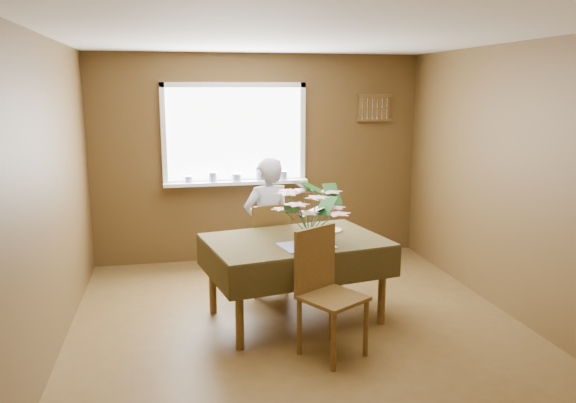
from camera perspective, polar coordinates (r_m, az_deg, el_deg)
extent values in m
plane|color=brown|center=(5.06, 1.31, -12.97)|extent=(4.50, 4.50, 0.00)
plane|color=white|center=(4.63, 1.46, 16.50)|extent=(4.50, 4.50, 0.00)
plane|color=brown|center=(6.87, -2.92, 4.39)|extent=(4.00, 0.00, 4.00)
plane|color=brown|center=(2.61, 12.82, -7.64)|extent=(4.00, 0.00, 4.00)
plane|color=brown|center=(4.66, -23.31, 0.10)|extent=(0.00, 4.50, 4.50)
plane|color=brown|center=(5.49, 22.15, 1.78)|extent=(0.00, 4.50, 4.50)
cube|color=white|center=(6.79, -5.44, 6.81)|extent=(1.60, 0.01, 1.10)
cube|color=white|center=(6.75, -5.52, 11.72)|extent=(1.72, 0.06, 0.06)
cube|color=white|center=(6.84, -5.34, 1.96)|extent=(1.72, 0.06, 0.06)
cube|color=white|center=(6.73, -12.52, 6.56)|extent=(0.06, 0.06, 1.22)
cube|color=white|center=(6.91, 1.47, 6.94)|extent=(0.06, 0.06, 1.22)
cube|color=white|center=(6.77, -5.27, 1.94)|extent=(1.72, 0.20, 0.04)
cylinder|color=white|center=(6.70, -10.05, 2.24)|extent=(0.09, 0.09, 0.08)
cylinder|color=white|center=(6.71, -7.65, 2.48)|extent=(0.11, 0.11, 0.12)
cylinder|color=white|center=(6.74, -5.26, 2.47)|extent=(0.12, 0.12, 0.09)
cylinder|color=white|center=(6.78, -2.90, 2.70)|extent=(0.10, 0.10, 0.13)
cylinder|color=white|center=(6.83, -0.56, 2.68)|extent=(0.11, 0.11, 0.10)
cube|color=brown|center=(7.17, 8.75, 9.38)|extent=(0.40, 0.03, 0.30)
cube|color=brown|center=(7.15, 8.83, 10.58)|extent=(0.44, 0.04, 0.03)
cube|color=brown|center=(7.16, 8.75, 8.18)|extent=(0.44, 0.04, 0.03)
cylinder|color=brown|center=(4.61, -4.96, -10.77)|extent=(0.07, 0.07, 0.71)
cylinder|color=brown|center=(5.13, 9.53, -8.51)|extent=(0.07, 0.07, 0.71)
cylinder|color=brown|center=(5.36, -7.68, -7.59)|extent=(0.07, 0.07, 0.71)
cylinder|color=brown|center=(5.82, 5.17, -5.99)|extent=(0.07, 0.07, 0.71)
cube|color=brown|center=(5.08, 0.74, -4.16)|extent=(1.65, 1.25, 0.04)
cube|color=black|center=(5.07, 0.74, -3.89)|extent=(1.72, 1.32, 0.01)
cube|color=black|center=(4.65, 3.31, -7.18)|extent=(1.53, 0.30, 0.28)
cube|color=black|center=(5.58, -1.40, -4.00)|extent=(1.53, 0.30, 0.28)
cube|color=black|center=(4.87, -7.74, -6.41)|extent=(0.21, 1.04, 0.28)
cube|color=black|center=(5.45, 8.27, -4.49)|extent=(0.21, 1.04, 0.28)
cube|color=#476DC9|center=(4.85, 1.90, -4.49)|extent=(0.50, 0.41, 0.01)
cylinder|color=brown|center=(6.15, -1.57, -6.30)|extent=(0.04, 0.04, 0.44)
cylinder|color=brown|center=(6.03, -4.61, -6.72)|extent=(0.04, 0.04, 0.44)
cylinder|color=brown|center=(5.85, -0.16, -7.23)|extent=(0.04, 0.04, 0.44)
cylinder|color=brown|center=(5.72, -3.34, -7.71)|extent=(0.04, 0.04, 0.44)
cube|color=brown|center=(5.86, -2.44, -4.82)|extent=(0.49, 0.49, 0.03)
cube|color=brown|center=(5.63, -1.70, -2.79)|extent=(0.40, 0.13, 0.48)
cylinder|color=brown|center=(4.32, 4.66, -14.06)|extent=(0.04, 0.04, 0.47)
cylinder|color=brown|center=(4.58, 7.92, -12.62)|extent=(0.04, 0.04, 0.47)
cylinder|color=brown|center=(4.56, 1.15, -12.61)|extent=(0.04, 0.04, 0.47)
cylinder|color=brown|center=(4.80, 4.43, -11.36)|extent=(0.04, 0.04, 0.47)
cube|color=brown|center=(4.47, 4.59, -9.73)|extent=(0.60, 0.60, 0.03)
cube|color=brown|center=(4.51, 2.76, -5.82)|extent=(0.39, 0.25, 0.52)
imported|color=white|center=(5.72, -2.09, -2.56)|extent=(0.59, 0.47, 1.41)
cylinder|color=white|center=(4.90, 2.19, -3.51)|extent=(0.11, 0.11, 0.14)
cylinder|color=#33662D|center=(4.87, 2.20, -2.23)|extent=(0.07, 0.07, 0.10)
cylinder|color=white|center=(5.36, 4.25, -2.92)|extent=(0.23, 0.23, 0.01)
cube|color=silver|center=(4.97, 4.13, -4.04)|extent=(0.07, 0.23, 0.00)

